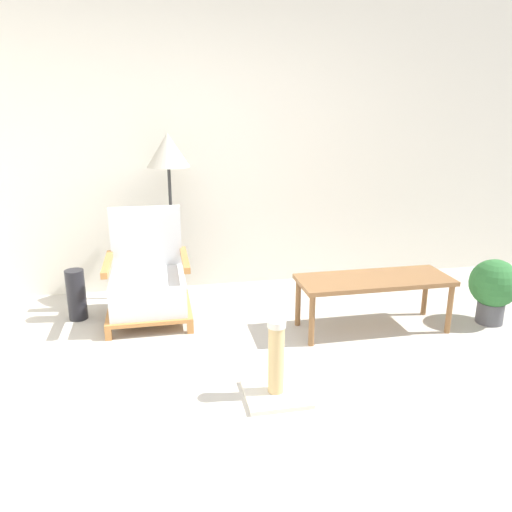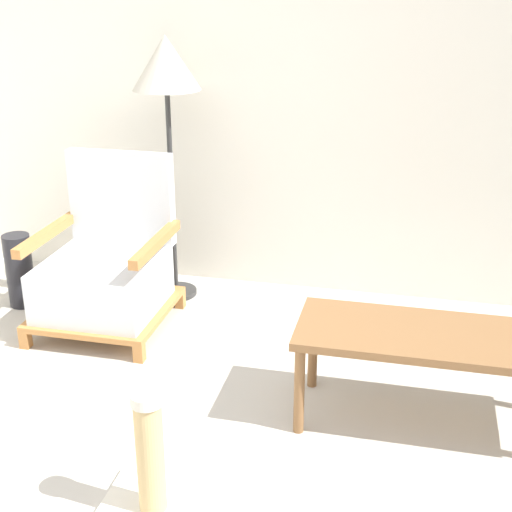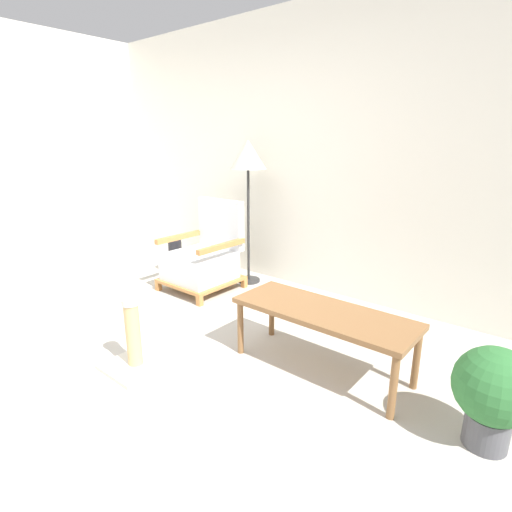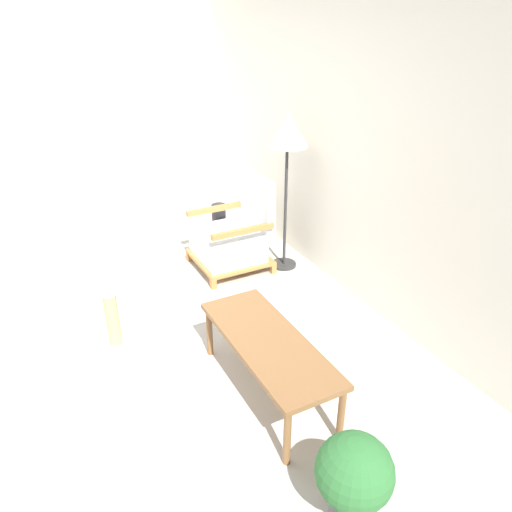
{
  "view_description": "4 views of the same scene",
  "coord_description": "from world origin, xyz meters",
  "px_view_note": "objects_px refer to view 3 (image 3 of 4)",
  "views": [
    {
      "loc": [
        -0.44,
        -2.26,
        1.7
      ],
      "look_at": [
        0.31,
        1.49,
        0.55
      ],
      "focal_mm": 35.0,
      "sensor_mm": 36.0,
      "label": 1
    },
    {
      "loc": [
        1.01,
        -1.52,
        1.79
      ],
      "look_at": [
        0.31,
        1.49,
        0.55
      ],
      "focal_mm": 50.0,
      "sensor_mm": 36.0,
      "label": 2
    },
    {
      "loc": [
        2.36,
        -0.97,
        1.48
      ],
      "look_at": [
        0.31,
        1.49,
        0.55
      ],
      "focal_mm": 28.0,
      "sensor_mm": 36.0,
      "label": 3
    },
    {
      "loc": [
        3.42,
        -0.12,
        2.35
      ],
      "look_at": [
        0.31,
        1.49,
        0.55
      ],
      "focal_mm": 35.0,
      "sensor_mm": 36.0,
      "label": 4
    }
  ],
  "objects_px": {
    "vase": "(175,256)",
    "coffee_table": "(323,317)",
    "floor_lamp": "(248,161)",
    "armchair": "(204,259)",
    "potted_plant": "(494,391)",
    "scratching_post": "(134,348)"
  },
  "relations": [
    {
      "from": "vase",
      "to": "coffee_table",
      "type": "bearing_deg",
      "value": -16.07
    },
    {
      "from": "floor_lamp",
      "to": "armchair",
      "type": "bearing_deg",
      "value": -116.84
    },
    {
      "from": "armchair",
      "to": "potted_plant",
      "type": "relative_size",
      "value": 1.67
    },
    {
      "from": "armchair",
      "to": "coffee_table",
      "type": "distance_m",
      "value": 1.82
    },
    {
      "from": "floor_lamp",
      "to": "scratching_post",
      "type": "relative_size",
      "value": 2.98
    },
    {
      "from": "floor_lamp",
      "to": "vase",
      "type": "bearing_deg",
      "value": -157.38
    },
    {
      "from": "floor_lamp",
      "to": "scratching_post",
      "type": "height_order",
      "value": "floor_lamp"
    },
    {
      "from": "vase",
      "to": "floor_lamp",
      "type": "bearing_deg",
      "value": 22.62
    },
    {
      "from": "coffee_table",
      "to": "vase",
      "type": "bearing_deg",
      "value": 163.93
    },
    {
      "from": "floor_lamp",
      "to": "coffee_table",
      "type": "relative_size",
      "value": 1.25
    },
    {
      "from": "potted_plant",
      "to": "armchair",
      "type": "bearing_deg",
      "value": 166.83
    },
    {
      "from": "coffee_table",
      "to": "armchair",
      "type": "bearing_deg",
      "value": 161.99
    },
    {
      "from": "scratching_post",
      "to": "vase",
      "type": "bearing_deg",
      "value": 132.84
    },
    {
      "from": "armchair",
      "to": "floor_lamp",
      "type": "relative_size",
      "value": 0.6
    },
    {
      "from": "coffee_table",
      "to": "potted_plant",
      "type": "bearing_deg",
      "value": -4.37
    },
    {
      "from": "scratching_post",
      "to": "potted_plant",
      "type": "bearing_deg",
      "value": 19.77
    },
    {
      "from": "vase",
      "to": "scratching_post",
      "type": "height_order",
      "value": "scratching_post"
    },
    {
      "from": "floor_lamp",
      "to": "coffee_table",
      "type": "xyz_separation_m",
      "value": [
        1.5,
        -1.0,
        -0.9
      ]
    },
    {
      "from": "vase",
      "to": "armchair",
      "type": "bearing_deg",
      "value": -10.18
    },
    {
      "from": "armchair",
      "to": "scratching_post",
      "type": "bearing_deg",
      "value": -60.6
    },
    {
      "from": "potted_plant",
      "to": "scratching_post",
      "type": "distance_m",
      "value": 2.1
    },
    {
      "from": "potted_plant",
      "to": "vase",
      "type": "bearing_deg",
      "value": 167.36
    }
  ]
}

